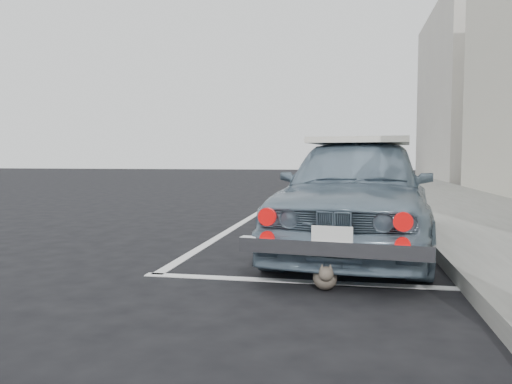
# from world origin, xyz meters

# --- Properties ---
(ground) EXTENTS (80.00, 80.00, 0.00)m
(ground) POSITION_xyz_m (0.00, 0.00, 0.00)
(ground) COLOR black
(ground) RESTS_ON ground
(building_far) EXTENTS (3.50, 10.00, 8.00)m
(building_far) POSITION_xyz_m (6.35, 20.00, 4.00)
(building_far) COLOR #BBB4AA
(building_far) RESTS_ON ground
(pline_rear) EXTENTS (3.00, 0.12, 0.01)m
(pline_rear) POSITION_xyz_m (0.50, -0.50, 0.00)
(pline_rear) COLOR silver
(pline_rear) RESTS_ON ground
(pline_front) EXTENTS (3.00, 0.12, 0.01)m
(pline_front) POSITION_xyz_m (0.50, 6.50, 0.00)
(pline_front) COLOR silver
(pline_front) RESTS_ON ground
(pline_side) EXTENTS (0.12, 7.00, 0.01)m
(pline_side) POSITION_xyz_m (-0.90, 3.00, 0.00)
(pline_side) COLOR silver
(pline_side) RESTS_ON ground
(retro_coupe) EXTENTS (2.09, 4.24, 1.39)m
(retro_coupe) POSITION_xyz_m (0.98, 1.11, 0.70)
(retro_coupe) COLOR slate
(retro_coupe) RESTS_ON ground
(cat) EXTENTS (0.24, 0.46, 0.25)m
(cat) POSITION_xyz_m (0.69, -0.72, 0.11)
(cat) COLOR #67594E
(cat) RESTS_ON ground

